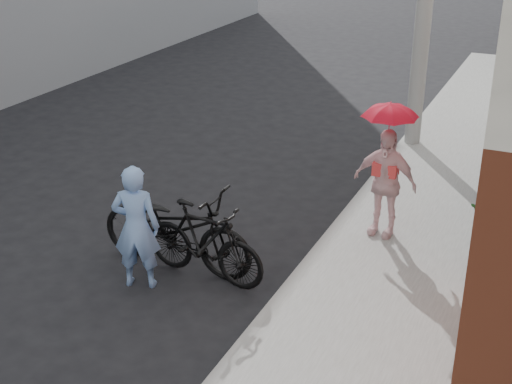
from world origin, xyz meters
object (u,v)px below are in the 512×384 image
Objects in this scene: kimono_woman at (385,182)px; officer at (136,227)px; bike_left at (176,228)px; planter at (489,246)px; bike_right at (204,242)px.

officer is at bearing -127.53° from kimono_woman.
kimono_woman is at bearing -49.90° from bike_left.
bike_left is at bearing -153.48° from planter.
kimono_woman is at bearing -154.15° from officer.
kimono_woman reaches higher than planter.
kimono_woman is at bearing -179.77° from planter.
officer is 0.94× the size of bike_right.
kimono_woman is (2.17, 1.79, 0.31)m from bike_left.
bike_right is at bearing -163.24° from officer.
planter is (3.13, 1.89, -0.27)m from bike_right.
planter is (3.79, 2.36, -0.55)m from officer.
officer is 3.79× the size of planter.
bike_right is 1.12× the size of kimono_woman.
bike_left is 1.42× the size of kimono_woman.
bike_right is at bearing -101.84° from bike_left.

